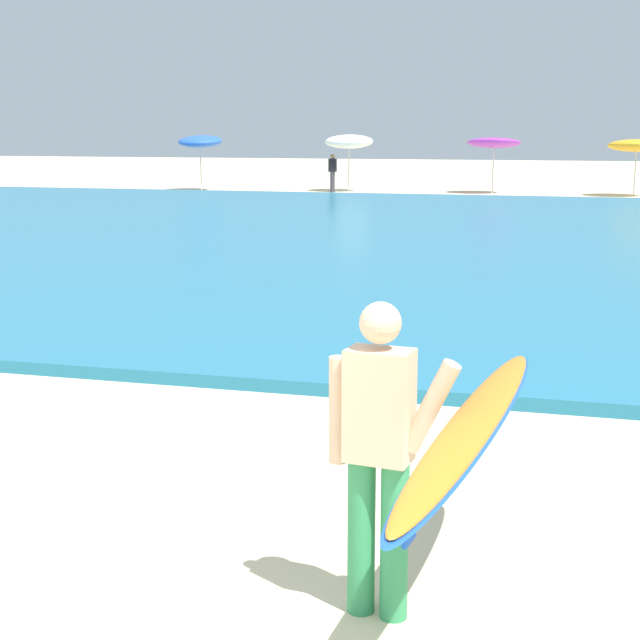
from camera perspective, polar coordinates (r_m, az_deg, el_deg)
The scene contains 7 objects.
sea at distance 23.03m, azimuth 9.71°, elevation 4.86°, with size 120.00×28.00×0.14m, color teal.
surfer_with_board at distance 4.99m, azimuth 6.01°, elevation -7.05°, with size 1.07×2.76×1.73m.
beach_umbrella_0 at distance 41.64m, azimuth -7.15°, elevation 10.51°, with size 1.88×1.91×2.40m.
beach_umbrella_1 at distance 40.81m, azimuth 1.74°, elevation 10.58°, with size 2.02×2.05×2.42m.
beach_umbrella_2 at distance 40.16m, azimuth 10.32°, elevation 10.35°, with size 2.16×2.19×2.34m.
beach_umbrella_3 at distance 39.67m, azimuth 18.35°, elevation 9.83°, with size 2.18×2.20×2.26m.
beachgoer_near_row_left at distance 40.36m, azimuth 0.75°, elevation 8.83°, with size 0.32×0.20×1.58m.
Camera 1 is at (2.18, -3.31, 2.59)m, focal length 53.70 mm.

